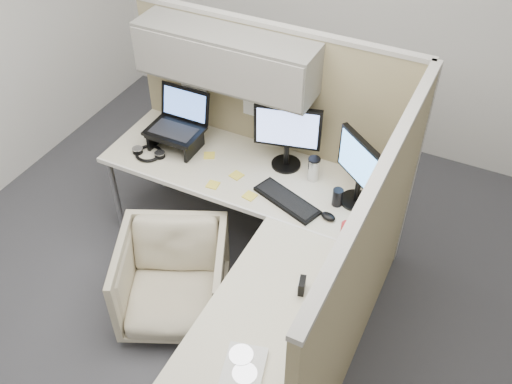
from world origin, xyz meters
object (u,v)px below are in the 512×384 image
at_px(office_chair, 173,276).
at_px(monitor_left, 287,132).
at_px(desk, 251,225).
at_px(keyboard, 287,200).

relative_size(office_chair, monitor_left, 1.48).
relative_size(desk, monitor_left, 4.29).
bearing_deg(desk, monitor_left, 92.17).
bearing_deg(office_chair, keyboard, 23.38).
bearing_deg(monitor_left, office_chair, -125.49).
xyz_separation_m(desk, office_chair, (-0.39, -0.33, -0.34)).
distance_m(monitor_left, keyboard, 0.45).
bearing_deg(monitor_left, keyboard, -78.59).
bearing_deg(desk, office_chair, -139.65).
bearing_deg(keyboard, monitor_left, 134.76).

